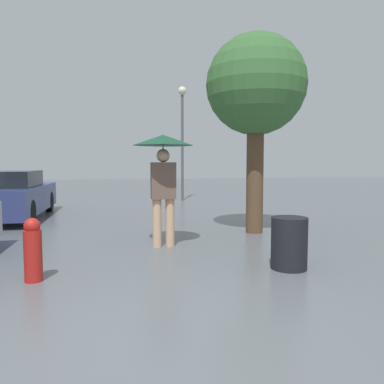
# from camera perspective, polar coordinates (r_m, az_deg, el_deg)

# --- Properties ---
(ground_plane) EXTENTS (60.00, 60.00, 0.00)m
(ground_plane) POSITION_cam_1_polar(r_m,az_deg,el_deg) (3.26, -3.39, -21.69)
(ground_plane) COLOR #565B60
(pedestrian) EXTENTS (1.01, 1.01, 1.90)m
(pedestrian) POSITION_cam_1_polar(r_m,az_deg,el_deg) (6.33, -4.42, 4.82)
(pedestrian) COLOR tan
(pedestrian) RESTS_ON ground_plane
(parked_car_farthest) EXTENTS (1.76, 3.98, 1.23)m
(parked_car_farthest) POSITION_cam_1_polar(r_m,az_deg,el_deg) (10.74, -26.32, -0.53)
(parked_car_farthest) COLOR navy
(parked_car_farthest) RESTS_ON ground_plane
(tree) EXTENTS (2.01, 2.01, 4.00)m
(tree) POSITION_cam_1_polar(r_m,az_deg,el_deg) (7.88, 9.73, 15.40)
(tree) COLOR brown
(tree) RESTS_ON ground_plane
(street_lamp) EXTENTS (0.32, 0.32, 4.25)m
(street_lamp) POSITION_cam_1_polar(r_m,az_deg,el_deg) (14.22, -1.49, 10.49)
(street_lamp) COLOR #515456
(street_lamp) RESTS_ON ground_plane
(trash_bin) EXTENTS (0.49, 0.49, 0.70)m
(trash_bin) POSITION_cam_1_polar(r_m,az_deg,el_deg) (5.27, 14.59, -7.54)
(trash_bin) COLOR black
(trash_bin) RESTS_ON ground_plane
(fire_hydrant) EXTENTS (0.21, 0.21, 0.78)m
(fire_hydrant) POSITION_cam_1_polar(r_m,az_deg,el_deg) (4.96, -23.09, -8.12)
(fire_hydrant) COLOR #B21E19
(fire_hydrant) RESTS_ON ground_plane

